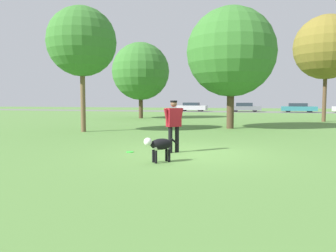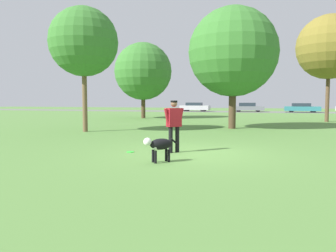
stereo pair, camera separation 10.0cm
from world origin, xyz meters
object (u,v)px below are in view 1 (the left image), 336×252
Objects in this scene: tree_far_left at (141,71)px; parked_car_grey at (245,107)px; person at (174,122)px; tree_near_left at (82,42)px; tree_far_right at (326,47)px; parked_car_silver at (192,107)px; dog at (159,145)px; tree_mid_center at (231,52)px; parked_car_teal at (298,108)px; frisbee at (130,152)px.

parked_car_grey is at bearing 66.25° from tree_far_left.
tree_near_left is (-6.22, 5.33, 3.64)m from person.
tree_far_right is 1.83× the size of parked_car_silver.
parked_car_silver reaches higher than dog.
tree_far_left is at bearing 134.74° from tree_mid_center.
tree_far_right is 1.75× the size of parked_car_teal.
parked_car_silver is (-6.88, 37.63, -0.32)m from person.
tree_near_left is at bearing -86.33° from parked_car_silver.
parked_car_teal is at bearing 88.80° from tree_far_right.
parked_car_silver is at bearing 87.40° from tree_far_left.
frisbee is 0.04× the size of tree_near_left.
person is at bearing -130.22° from dog.
dog is 2.01m from frisbee.
tree_near_left is at bearing 91.75° from person.
tree_far_right reaches higher than person.
frisbee is 0.05× the size of parked_car_teal.
person is 0.24× the size of tree_mid_center.
parked_car_silver is at bearing -121.76° from dog.
dog is 39.24m from parked_car_grey.
tree_near_left reaches higher than parked_car_grey.
frisbee is at bearing -79.20° from parked_car_silver.
frisbee is 8.77m from tree_near_left.
frisbee is 0.03× the size of tree_mid_center.
parked_car_teal is at bearing -142.96° from dog.
person reaches higher than dog.
tree_far_right is at bearing 51.20° from tree_mid_center.
tree_near_left is 33.19m from parked_car_grey.
frisbee is 37.92m from parked_car_grey.
person is 20.05m from tree_far_left.
parked_car_silver is (-0.66, 32.30, -3.96)m from tree_near_left.
tree_far_right is at bearing 19.29° from person.
frisbee is 38.36m from parked_car_silver.
dog is at bearing -68.59° from tree_far_left.
tree_far_right is at bearing -74.42° from parked_car_grey.
tree_mid_center is at bearing -128.80° from tree_far_right.
parked_car_grey is at bearing 77.79° from tree_near_left.
parked_car_silver is 14.69m from parked_car_teal.
dog is 21.05m from tree_far_right.
tree_far_right reaches higher than dog.
parked_car_grey is at bearing -178.77° from parked_car_teal.
parked_car_silver is (-14.26, 20.28, -4.95)m from tree_far_right.
parked_car_silver is at bearing 176.67° from parked_car_grey.
tree_mid_center reaches higher than tree_near_left.
parked_car_silver is at bearing 52.71° from person.
tree_far_left is (-7.76, 18.20, 3.26)m from person.
person is 1.68m from frisbee.
person is 1.77m from dog.
tree_mid_center is (0.98, 9.38, 3.41)m from person.
parked_car_grey is at bearing 90.47° from tree_mid_center.
tree_far_right is (15.15, -0.85, 1.37)m from tree_far_left.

